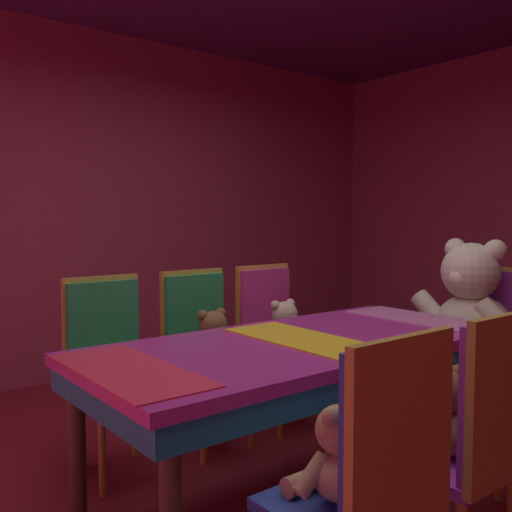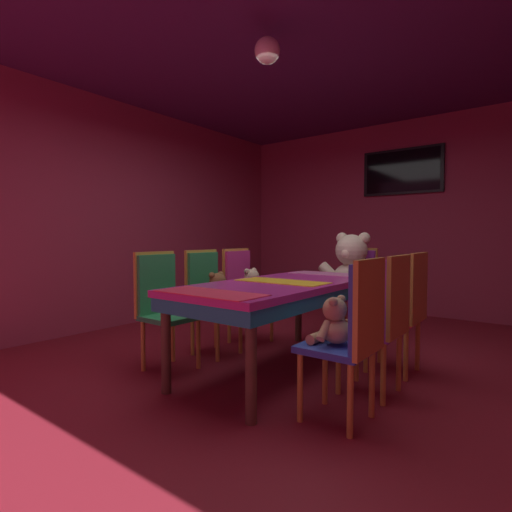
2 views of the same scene
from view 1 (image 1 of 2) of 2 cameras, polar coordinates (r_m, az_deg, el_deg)
name	(u,v)px [view 1 (image 1 of 2)]	position (r m, az deg, el deg)	size (l,w,h in m)	color
ground_plane	(301,498)	(2.84, 4.54, -23.07)	(7.90, 7.90, 0.00)	maroon
wall_left	(81,204)	(4.78, -17.17, 5.06)	(0.12, 6.40, 2.80)	#99334C
banquet_table	(302,358)	(2.61, 4.62, -10.24)	(0.90, 2.02, 0.75)	#B22D8C
chair_left_0	(108,353)	(3.04, -14.66, -9.38)	(0.42, 0.41, 0.98)	#268C4C
chair_left_1	(200,338)	(3.30, -5.69, -8.24)	(0.42, 0.41, 0.98)	#268C4C
teddy_left_1	(214,343)	(3.18, -4.25, -8.69)	(0.27, 0.34, 0.32)	brown
chair_left_2	(270,327)	(3.62, 1.42, -7.13)	(0.42, 0.41, 0.98)	#CC338C
teddy_left_2	(285,330)	(3.51, 2.97, -7.47)	(0.27, 0.34, 0.32)	beige
chair_right_0	(377,472)	(1.68, 12.13, -20.49)	(0.42, 0.41, 0.98)	#2D47B2
teddy_right_0	(339,459)	(1.78, 8.31, -19.52)	(0.24, 0.31, 0.29)	tan
chair_right_1	(481,427)	(2.09, 21.66, -15.73)	(0.42, 0.41, 0.98)	purple
teddy_right_1	(442,417)	(2.16, 18.20, -15.10)	(0.26, 0.33, 0.31)	brown
throne_chair	(484,329)	(3.82, 21.93, -6.82)	(0.41, 0.42, 0.98)	purple
king_teddy_bear	(469,306)	(3.65, 20.64, -4.74)	(0.74, 0.57, 0.70)	beige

